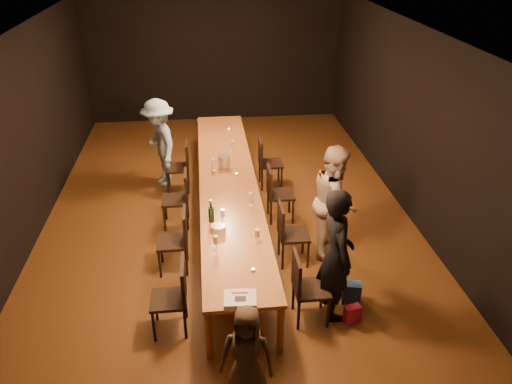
{
  "coord_description": "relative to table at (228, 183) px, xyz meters",
  "views": [
    {
      "loc": [
        -0.33,
        -7.02,
        4.31
      ],
      "look_at": [
        0.35,
        -0.89,
        1.0
      ],
      "focal_mm": 35.0,
      "sensor_mm": 36.0,
      "label": 1
    }
  ],
  "objects": [
    {
      "name": "ground",
      "position": [
        0.0,
        0.0,
        -0.7
      ],
      "size": [
        10.0,
        10.0,
        0.0
      ],
      "primitive_type": "plane",
      "color": "#412810",
      "rests_on": "ground"
    },
    {
      "name": "room_shell",
      "position": [
        0.0,
        0.0,
        1.38
      ],
      "size": [
        6.04,
        10.04,
        3.02
      ],
      "color": "black",
      "rests_on": "ground"
    },
    {
      "name": "table",
      "position": [
        0.0,
        0.0,
        0.0
      ],
      "size": [
        0.9,
        6.0,
        0.75
      ],
      "color": "#96612B",
      "rests_on": "ground"
    },
    {
      "name": "chair_right_0",
      "position": [
        0.85,
        -2.4,
        -0.24
      ],
      "size": [
        0.42,
        0.42,
        0.93
      ],
      "primitive_type": null,
      "rotation": [
        0.0,
        0.0,
        -1.57
      ],
      "color": "black",
      "rests_on": "ground"
    },
    {
      "name": "chair_right_1",
      "position": [
        0.85,
        -1.2,
        -0.24
      ],
      "size": [
        0.42,
        0.42,
        0.93
      ],
      "primitive_type": null,
      "rotation": [
        0.0,
        0.0,
        -1.57
      ],
      "color": "black",
      "rests_on": "ground"
    },
    {
      "name": "chair_right_2",
      "position": [
        0.85,
        0.0,
        -0.24
      ],
      "size": [
        0.42,
        0.42,
        0.93
      ],
      "primitive_type": null,
      "rotation": [
        0.0,
        0.0,
        -1.57
      ],
      "color": "black",
      "rests_on": "ground"
    },
    {
      "name": "chair_right_3",
      "position": [
        0.85,
        1.2,
        -0.24
      ],
      "size": [
        0.42,
        0.42,
        0.93
      ],
      "primitive_type": null,
      "rotation": [
        0.0,
        0.0,
        -1.57
      ],
      "color": "black",
      "rests_on": "ground"
    },
    {
      "name": "chair_left_0",
      "position": [
        -0.85,
        -2.4,
        -0.24
      ],
      "size": [
        0.42,
        0.42,
        0.93
      ],
      "primitive_type": null,
      "rotation": [
        0.0,
        0.0,
        1.57
      ],
      "color": "black",
      "rests_on": "ground"
    },
    {
      "name": "chair_left_1",
      "position": [
        -0.85,
        -1.2,
        -0.24
      ],
      "size": [
        0.42,
        0.42,
        0.93
      ],
      "primitive_type": null,
      "rotation": [
        0.0,
        0.0,
        1.57
      ],
      "color": "black",
      "rests_on": "ground"
    },
    {
      "name": "chair_left_2",
      "position": [
        -0.85,
        0.0,
        -0.24
      ],
      "size": [
        0.42,
        0.42,
        0.93
      ],
      "primitive_type": null,
      "rotation": [
        0.0,
        0.0,
        1.57
      ],
      "color": "black",
      "rests_on": "ground"
    },
    {
      "name": "chair_left_3",
      "position": [
        -0.85,
        1.2,
        -0.24
      ],
      "size": [
        0.42,
        0.42,
        0.93
      ],
      "primitive_type": null,
      "rotation": [
        0.0,
        0.0,
        1.57
      ],
      "color": "black",
      "rests_on": "ground"
    },
    {
      "name": "woman_birthday",
      "position": [
        1.15,
        -2.3,
        0.16
      ],
      "size": [
        0.46,
        0.66,
        1.73
      ],
      "primitive_type": "imported",
      "rotation": [
        0.0,
        0.0,
        1.65
      ],
      "color": "black",
      "rests_on": "ground"
    },
    {
      "name": "woman_tan",
      "position": [
        1.47,
        -0.96,
        0.13
      ],
      "size": [
        0.81,
        0.94,
        1.67
      ],
      "primitive_type": "imported",
      "rotation": [
        0.0,
        0.0,
        1.33
      ],
      "color": "beige",
      "rests_on": "ground"
    },
    {
      "name": "man_blue",
      "position": [
        -1.15,
        1.53,
        0.11
      ],
      "size": [
        0.95,
        1.2,
        1.63
      ],
      "primitive_type": "imported",
      "rotation": [
        0.0,
        0.0,
        -1.2
      ],
      "color": "#91B7E0",
      "rests_on": "ground"
    },
    {
      "name": "child",
      "position": [
        -0.03,
        -3.44,
        -0.14
      ],
      "size": [
        0.61,
        0.46,
        1.12
      ],
      "primitive_type": "imported",
      "rotation": [
        0.0,
        0.0,
        -0.22
      ],
      "color": "#453726",
      "rests_on": "ground"
    },
    {
      "name": "gift_bag_red",
      "position": [
        1.35,
        -2.52,
        -0.59
      ],
      "size": [
        0.22,
        0.15,
        0.23
      ],
      "primitive_type": "cube",
      "rotation": [
        0.0,
        0.0,
        0.24
      ],
      "color": "#CF1F59",
      "rests_on": "ground"
    },
    {
      "name": "gift_bag_blue",
      "position": [
        1.44,
        -2.16,
        -0.55
      ],
      "size": [
        0.27,
        0.21,
        0.29
      ],
      "primitive_type": "cube",
      "rotation": [
        0.0,
        0.0,
        -0.26
      ],
      "color": "#224F95",
      "rests_on": "ground"
    },
    {
      "name": "birthday_cake",
      "position": [
        -0.05,
        -2.9,
        0.09
      ],
      "size": [
        0.36,
        0.3,
        0.08
      ],
      "rotation": [
        0.0,
        0.0,
        -0.07
      ],
      "color": "white",
      "rests_on": "table"
    },
    {
      "name": "plate_stack",
      "position": [
        -0.21,
        -1.49,
        0.1
      ],
      "size": [
        0.25,
        0.25,
        0.11
      ],
      "primitive_type": "cylinder",
      "rotation": [
        0.0,
        0.0,
        0.43
      ],
      "color": "silver",
      "rests_on": "table"
    },
    {
      "name": "champagne_bottle",
      "position": [
        -0.3,
        -1.2,
        0.21
      ],
      "size": [
        0.1,
        0.1,
        0.33
      ],
      "primitive_type": null,
      "rotation": [
        0.0,
        0.0,
        -0.35
      ],
      "color": "black",
      "rests_on": "table"
    },
    {
      "name": "ice_bucket",
      "position": [
        -0.03,
        0.48,
        0.16
      ],
      "size": [
        0.22,
        0.22,
        0.22
      ],
      "primitive_type": "cylinder",
      "rotation": [
        0.0,
        0.0,
        0.1
      ],
      "color": "#B0AFB4",
      "rests_on": "table"
    },
    {
      "name": "wineglass_0",
      "position": [
        -0.26,
        -1.88,
        0.15
      ],
      "size": [
        0.06,
        0.06,
        0.21
      ],
      "primitive_type": null,
      "color": "beige",
      "rests_on": "table"
    },
    {
      "name": "wineglass_1",
      "position": [
        0.26,
        -1.8,
        0.15
      ],
      "size": [
        0.06,
        0.06,
        0.21
      ],
      "primitive_type": null,
      "color": "beige",
      "rests_on": "table"
    },
    {
      "name": "wineglass_2",
      "position": [
        -0.14,
        -1.25,
        0.15
      ],
      "size": [
        0.06,
        0.06,
        0.21
      ],
      "primitive_type": null,
      "color": "silver",
      "rests_on": "table"
    },
    {
      "name": "wineglass_3",
      "position": [
        0.28,
        -0.82,
        0.15
      ],
      "size": [
        0.06,
        0.06,
        0.21
      ],
      "primitive_type": null,
      "color": "beige",
      "rests_on": "table"
    },
    {
      "name": "wineglass_4",
      "position": [
        -0.21,
        0.39,
        0.15
      ],
      "size": [
        0.06,
        0.06,
        0.21
      ],
      "primitive_type": null,
      "color": "silver",
      "rests_on": "table"
    },
    {
      "name": "wineglass_5",
      "position": [
        0.16,
        1.15,
        0.15
      ],
      "size": [
        0.06,
        0.06,
        0.21
      ],
      "primitive_type": null,
      "color": "silver",
      "rests_on": "table"
    },
    {
      "name": "tealight_near",
      "position": [
        0.15,
        -2.36,
        0.06
      ],
      "size": [
        0.05,
        0.05,
        0.03
      ],
      "primitive_type": "cylinder",
      "color": "#B2B7B2",
      "rests_on": "table"
    },
    {
      "name": "tealight_mid",
      "position": [
        0.15,
        0.18,
        0.06
      ],
      "size": [
        0.05,
        0.05,
        0.03
      ],
      "primitive_type": "cylinder",
      "color": "#B2B7B2",
      "rests_on": "table"
    },
    {
      "name": "tealight_far",
      "position": [
        0.15,
        2.18,
        0.06
      ],
      "size": [
        0.05,
        0.05,
        0.03
      ],
      "primitive_type": "cylinder",
      "color": "#B2B7B2",
      "rests_on": "table"
    }
  ]
}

